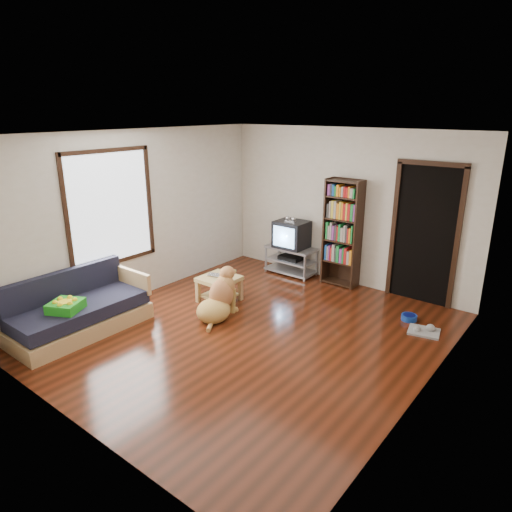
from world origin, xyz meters
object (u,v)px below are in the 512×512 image
Objects in this scene: crt_tv at (292,234)px; dog at (219,299)px; dog_bowl at (409,317)px; bookshelf at (343,227)px; laptop at (218,277)px; coffee_table at (219,284)px; sofa at (80,313)px; grey_rag at (424,332)px; green_cushion at (66,306)px; tv_stand at (291,259)px.

dog is at bearing -84.36° from crt_tv.
dog_bowl is 0.12× the size of bookshelf.
laptop reaches higher than coffee_table.
bookshelf is at bearing 38.54° from laptop.
laptop is 1.83m from crt_tv.
sofa is 2.02× the size of dog.
crt_tv is 0.65× the size of dog.
dog_bowl is 0.39m from grey_rag.
laptop is 0.57m from dog.
sofa is at bearing -104.93° from crt_tv.
coffee_table is at bearing -121.44° from bookshelf.
coffee_table is at bearing -95.50° from crt_tv.
crt_tv is at bearing 75.07° from sofa.
laptop reaches higher than dog_bowl.
crt_tv is (0.17, 1.79, 0.33)m from laptop.
sofa is (-0.97, -3.65, -0.48)m from crt_tv.
dog is at bearing -108.07° from bookshelf.
grey_rag is at bearing 28.30° from dog.
laptop is at bearing -121.03° from bookshelf.
bookshelf is 2.48m from dog.
green_cushion is at bearing -102.29° from crt_tv.
crt_tv reaches higher than green_cushion.
dog_bowl is at bearing 18.66° from green_cushion.
grey_rag is 0.69× the size of crt_tv.
dog_bowl is at bearing 35.95° from dog.
coffee_table is (-2.89, -0.93, 0.27)m from grey_rag.
bookshelf reaches higher than dog_bowl.
grey_rag is 2.94m from crt_tv.
grey_rag is 4.65m from sofa.
crt_tv is at bearing 64.16° from laptop.
tv_stand is (-2.72, 0.81, 0.25)m from grey_rag.
bookshelf is 1.00× the size of sofa.
laptop is 0.40× the size of tv_stand.
laptop is 2.25m from bookshelf.
bookshelf is (-1.77, 0.90, 0.99)m from grey_rag.
crt_tv is 2.24m from dog.
bookshelf is at bearing 5.63° from tv_stand.
crt_tv reaches higher than dog.
crt_tv is at bearing -175.68° from bookshelf.
sofa is (-0.97, -3.63, -0.01)m from tv_stand.
laptop is 0.20× the size of bookshelf.
crt_tv is (-2.42, 0.58, 0.70)m from dog_bowl.
dog_bowl is at bearing -13.05° from tv_stand.
grey_rag is 0.22× the size of bookshelf.
green_cushion is 4.73m from grey_rag.
bookshelf is at bearing 155.98° from dog_bowl.
bookshelf reaches higher than dog.
tv_stand is 3.76m from sofa.
tv_stand is at bearing 84.43° from coffee_table.
green_cushion is at bearing -63.40° from sofa.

